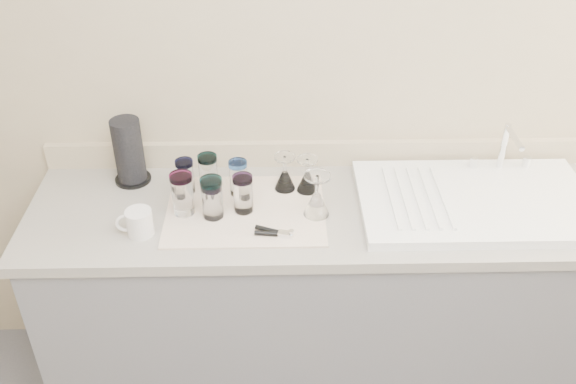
{
  "coord_description": "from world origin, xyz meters",
  "views": [
    {
      "loc": [
        -0.15,
        -0.63,
        2.22
      ],
      "look_at": [
        -0.11,
        1.15,
        1.0
      ],
      "focal_mm": 40.0,
      "sensor_mm": 36.0,
      "label": 1
    }
  ],
  "objects_px": {
    "tumbler_lavender": "(243,193)",
    "tumbler_extra": "(213,201)",
    "sink_unit": "(476,200)",
    "goblet_back_left": "(285,177)",
    "tumbler_teal": "(185,176)",
    "goblet_front_right": "(317,201)",
    "paper_towel_roll": "(129,152)",
    "tumbler_cyan": "(208,173)",
    "tumbler_magenta": "(183,193)",
    "goblet_back_right": "(307,180)",
    "tumbler_blue": "(212,198)",
    "can_opener": "(274,233)",
    "tumbler_purple": "(238,177)",
    "white_mug": "(139,223)"
  },
  "relations": [
    {
      "from": "tumbler_lavender",
      "to": "tumbler_extra",
      "type": "bearing_deg",
      "value": -160.11
    },
    {
      "from": "sink_unit",
      "to": "tumbler_lavender",
      "type": "height_order",
      "value": "sink_unit"
    },
    {
      "from": "tumbler_lavender",
      "to": "goblet_back_left",
      "type": "bearing_deg",
      "value": 42.6
    },
    {
      "from": "sink_unit",
      "to": "tumbler_teal",
      "type": "height_order",
      "value": "sink_unit"
    },
    {
      "from": "goblet_front_right",
      "to": "paper_towel_roll",
      "type": "xyz_separation_m",
      "value": [
        -0.67,
        0.24,
        0.06
      ]
    },
    {
      "from": "tumbler_cyan",
      "to": "tumbler_teal",
      "type": "bearing_deg",
      "value": -171.15
    },
    {
      "from": "tumbler_magenta",
      "to": "goblet_back_left",
      "type": "height_order",
      "value": "tumbler_magenta"
    },
    {
      "from": "tumbler_lavender",
      "to": "goblet_back_right",
      "type": "bearing_deg",
      "value": 28.07
    },
    {
      "from": "tumbler_blue",
      "to": "paper_towel_roll",
      "type": "xyz_separation_m",
      "value": [
        -0.32,
        0.24,
        0.04
      ]
    },
    {
      "from": "can_opener",
      "to": "paper_towel_roll",
      "type": "xyz_separation_m",
      "value": [
        -0.53,
        0.35,
        0.11
      ]
    },
    {
      "from": "sink_unit",
      "to": "tumbler_purple",
      "type": "relative_size",
      "value": 6.17
    },
    {
      "from": "tumbler_teal",
      "to": "goblet_front_right",
      "type": "xyz_separation_m",
      "value": [
        0.46,
        -0.15,
        -0.01
      ]
    },
    {
      "from": "goblet_back_right",
      "to": "tumbler_extra",
      "type": "bearing_deg",
      "value": -154.35
    },
    {
      "from": "sink_unit",
      "to": "tumbler_teal",
      "type": "bearing_deg",
      "value": 174.7
    },
    {
      "from": "tumbler_blue",
      "to": "can_opener",
      "type": "height_order",
      "value": "tumbler_blue"
    },
    {
      "from": "goblet_front_right",
      "to": "can_opener",
      "type": "xyz_separation_m",
      "value": [
        -0.15,
        -0.11,
        -0.05
      ]
    },
    {
      "from": "tumbler_lavender",
      "to": "tumbler_extra",
      "type": "xyz_separation_m",
      "value": [
        -0.1,
        -0.04,
        -0.01
      ]
    },
    {
      "from": "goblet_back_left",
      "to": "white_mug",
      "type": "bearing_deg",
      "value": -152.93
    },
    {
      "from": "tumbler_lavender",
      "to": "tumbler_purple",
      "type": "bearing_deg",
      "value": 101.09
    },
    {
      "from": "tumbler_teal",
      "to": "tumbler_magenta",
      "type": "relative_size",
      "value": 0.84
    },
    {
      "from": "tumbler_cyan",
      "to": "can_opener",
      "type": "bearing_deg",
      "value": -49.47
    },
    {
      "from": "tumbler_blue",
      "to": "tumbler_extra",
      "type": "distance_m",
      "value": 0.01
    },
    {
      "from": "sink_unit",
      "to": "goblet_front_right",
      "type": "xyz_separation_m",
      "value": [
        -0.57,
        -0.05,
        0.04
      ]
    },
    {
      "from": "tumbler_extra",
      "to": "goblet_front_right",
      "type": "distance_m",
      "value": 0.35
    },
    {
      "from": "tumbler_purple",
      "to": "goblet_back_right",
      "type": "distance_m",
      "value": 0.25
    },
    {
      "from": "tumbler_extra",
      "to": "goblet_back_right",
      "type": "distance_m",
      "value": 0.36
    },
    {
      "from": "tumbler_blue",
      "to": "goblet_back_left",
      "type": "height_order",
      "value": "tumbler_blue"
    },
    {
      "from": "tumbler_purple",
      "to": "can_opener",
      "type": "relative_size",
      "value": 1.01
    },
    {
      "from": "tumbler_extra",
      "to": "paper_towel_roll",
      "type": "xyz_separation_m",
      "value": [
        -0.32,
        0.25,
        0.05
      ]
    },
    {
      "from": "tumbler_extra",
      "to": "white_mug",
      "type": "relative_size",
      "value": 1.0
    },
    {
      "from": "goblet_back_left",
      "to": "can_opener",
      "type": "bearing_deg",
      "value": -98.34
    },
    {
      "from": "tumbler_lavender",
      "to": "white_mug",
      "type": "xyz_separation_m",
      "value": [
        -0.34,
        -0.11,
        -0.03
      ]
    },
    {
      "from": "goblet_back_right",
      "to": "paper_towel_roll",
      "type": "relative_size",
      "value": 0.53
    },
    {
      "from": "tumbler_cyan",
      "to": "tumbler_blue",
      "type": "xyz_separation_m",
      "value": [
        0.03,
        -0.17,
        0.01
      ]
    },
    {
      "from": "tumbler_extra",
      "to": "sink_unit",
      "type": "bearing_deg",
      "value": 3.92
    },
    {
      "from": "tumbler_teal",
      "to": "tumbler_purple",
      "type": "bearing_deg",
      "value": -5.02
    },
    {
      "from": "sink_unit",
      "to": "paper_towel_roll",
      "type": "xyz_separation_m",
      "value": [
        -1.24,
        0.18,
        0.1
      ]
    },
    {
      "from": "goblet_back_left",
      "to": "white_mug",
      "type": "relative_size",
      "value": 1.08
    },
    {
      "from": "tumbler_magenta",
      "to": "sink_unit",
      "type": "bearing_deg",
      "value": 1.88
    },
    {
      "from": "tumbler_teal",
      "to": "goblet_back_left",
      "type": "height_order",
      "value": "goblet_back_left"
    },
    {
      "from": "tumbler_cyan",
      "to": "tumbler_blue",
      "type": "distance_m",
      "value": 0.17
    },
    {
      "from": "tumbler_blue",
      "to": "can_opener",
      "type": "bearing_deg",
      "value": -27.76
    },
    {
      "from": "tumbler_purple",
      "to": "tumbler_blue",
      "type": "relative_size",
      "value": 0.89
    },
    {
      "from": "tumbler_cyan",
      "to": "tumbler_blue",
      "type": "relative_size",
      "value": 0.93
    },
    {
      "from": "tumbler_teal",
      "to": "tumbler_purple",
      "type": "distance_m",
      "value": 0.19
    },
    {
      "from": "can_opener",
      "to": "paper_towel_roll",
      "type": "height_order",
      "value": "paper_towel_roll"
    },
    {
      "from": "goblet_back_left",
      "to": "goblet_back_right",
      "type": "distance_m",
      "value": 0.08
    },
    {
      "from": "goblet_back_left",
      "to": "tumbler_magenta",
      "type": "bearing_deg",
      "value": -158.1
    },
    {
      "from": "tumbler_cyan",
      "to": "white_mug",
      "type": "relative_size",
      "value": 1.1
    },
    {
      "from": "tumbler_lavender",
      "to": "can_opener",
      "type": "height_order",
      "value": "tumbler_lavender"
    }
  ]
}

